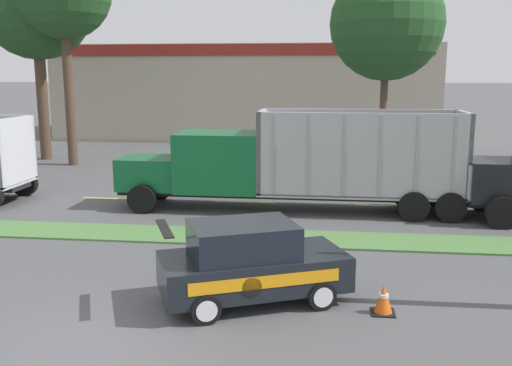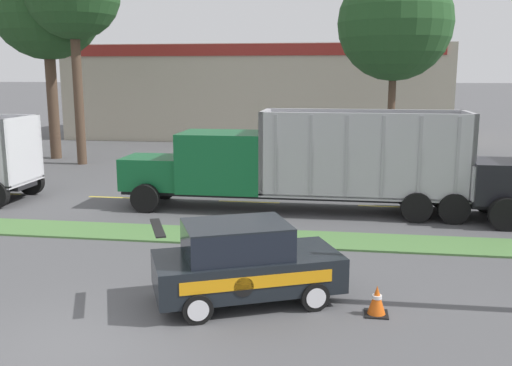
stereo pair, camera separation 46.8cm
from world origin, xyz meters
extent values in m
plane|color=#515154|center=(0.00, 0.00, 0.00)|extent=(600.00, 600.00, 0.00)
cube|color=#517F42|center=(0.00, 7.27, 0.03)|extent=(120.00, 1.78, 0.06)
cube|color=yellow|center=(-4.12, 12.16, 0.00)|extent=(2.40, 0.14, 0.01)
cube|color=yellow|center=(1.28, 12.16, 0.00)|extent=(2.40, 0.14, 0.01)
cube|color=yellow|center=(6.68, 12.16, 0.00)|extent=(2.40, 0.14, 0.01)
cube|color=silver|center=(-7.33, 10.96, 2.04)|extent=(0.16, 2.56, 2.53)
cylinder|color=black|center=(-7.85, 12.22, 0.54)|extent=(1.07, 0.30, 1.07)
cube|color=black|center=(2.94, 11.09, 0.60)|extent=(12.38, 1.29, 0.18)
cube|color=#146033|center=(-2.14, 11.09, 1.28)|extent=(2.21, 1.92, 1.17)
cube|color=#B7B7BC|center=(-3.28, 11.09, 1.28)|extent=(0.06, 1.64, 0.99)
cube|color=#146033|center=(0.47, 11.09, 1.76)|extent=(3.01, 2.34, 2.13)
cube|color=black|center=(-1.06, 11.09, 2.13)|extent=(0.04, 1.99, 0.96)
cylinder|color=silver|center=(2.07, 10.33, 2.65)|extent=(0.14, 0.14, 1.79)
cube|color=#ADADB2|center=(5.55, 11.09, 0.75)|extent=(7.17, 2.34, 0.12)
cube|color=#ADADB2|center=(2.05, 11.09, 2.20)|extent=(0.16, 2.34, 2.88)
cube|color=#ADADB2|center=(9.06, 11.09, 2.20)|extent=(0.16, 2.34, 2.88)
cube|color=#ADADB2|center=(5.55, 10.00, 2.20)|extent=(7.17, 0.16, 2.88)
cube|color=#ADADB2|center=(5.55, 12.18, 2.20)|extent=(7.17, 0.16, 2.88)
cube|color=#99999E|center=(2.57, 9.90, 2.20)|extent=(0.10, 0.04, 2.74)
cube|color=#99999E|center=(3.76, 9.90, 2.20)|extent=(0.10, 0.04, 2.74)
cube|color=#99999E|center=(4.96, 9.90, 2.20)|extent=(0.10, 0.04, 2.74)
cube|color=#99999E|center=(6.15, 9.90, 2.20)|extent=(0.10, 0.04, 2.74)
cube|color=#99999E|center=(7.35, 9.90, 2.20)|extent=(0.10, 0.04, 2.74)
cube|color=#99999E|center=(8.54, 9.90, 2.20)|extent=(0.10, 0.04, 2.74)
cylinder|color=black|center=(-2.14, 9.94, 0.51)|extent=(1.03, 0.30, 1.03)
cylinder|color=black|center=(-2.14, 12.24, 0.51)|extent=(1.03, 0.30, 1.03)
cylinder|color=black|center=(8.54, 9.94, 0.51)|extent=(1.03, 0.30, 1.03)
cylinder|color=black|center=(8.54, 12.24, 0.51)|extent=(1.03, 0.30, 1.03)
cylinder|color=black|center=(7.33, 9.94, 0.51)|extent=(1.03, 0.30, 1.03)
cylinder|color=black|center=(7.33, 12.24, 0.51)|extent=(1.03, 0.30, 1.03)
cube|color=black|center=(10.01, 10.53, 1.39)|extent=(1.86, 2.05, 1.35)
cube|color=#B7B7BC|center=(9.05, 10.53, 1.39)|extent=(0.06, 1.75, 1.15)
cylinder|color=black|center=(10.01, 9.30, 0.53)|extent=(1.06, 0.30, 1.06)
cylinder|color=black|center=(10.01, 11.76, 0.53)|extent=(1.06, 0.30, 1.06)
cube|color=black|center=(2.81, 2.46, 0.69)|extent=(4.40, 3.26, 0.76)
cube|color=black|center=(2.59, 2.37, 1.40)|extent=(2.66, 2.35, 0.67)
cube|color=black|center=(2.59, 2.37, 1.76)|extent=(2.66, 2.35, 0.04)
cube|color=black|center=(1.06, 1.71, 1.80)|extent=(0.76, 1.42, 0.03)
cube|color=orange|center=(3.18, 1.62, 0.76)|extent=(2.95, 1.28, 0.26)
cylinder|color=black|center=(2.90, 1.50, 0.69)|extent=(0.39, 0.17, 0.42)
cylinder|color=black|center=(4.30, 2.16, 0.31)|extent=(0.65, 0.43, 0.62)
cylinder|color=silver|center=(4.34, 2.06, 0.31)|extent=(0.40, 0.18, 0.43)
cylinder|color=black|center=(3.61, 3.76, 0.31)|extent=(0.65, 0.43, 0.62)
cylinder|color=silver|center=(3.57, 3.85, 0.31)|extent=(0.40, 0.18, 0.43)
cylinder|color=black|center=(2.02, 1.17, 0.31)|extent=(0.65, 0.43, 0.62)
cylinder|color=silver|center=(2.06, 1.08, 0.31)|extent=(0.40, 0.18, 0.43)
cylinder|color=black|center=(1.33, 2.77, 0.31)|extent=(0.65, 0.43, 0.62)
cylinder|color=silver|center=(1.28, 2.87, 0.31)|extent=(0.40, 0.18, 0.43)
cube|color=black|center=(5.59, 2.13, 0.01)|extent=(0.49, 0.49, 0.03)
cone|color=#EA5B14|center=(5.59, 2.13, 0.33)|extent=(0.37, 0.37, 0.60)
cylinder|color=white|center=(5.59, 2.13, 0.39)|extent=(0.21, 0.21, 0.07)
cube|color=#BCB29E|center=(-1.79, 36.82, 3.49)|extent=(28.08, 12.00, 6.99)
cube|color=maroon|center=(-1.79, 30.77, 6.54)|extent=(26.68, 0.10, 0.80)
cylinder|color=brown|center=(-9.36, 20.14, 3.90)|extent=(0.51, 0.51, 7.80)
cylinder|color=brown|center=(7.34, 21.64, 2.92)|extent=(0.39, 0.39, 5.84)
sphere|color=#234C23|center=(7.34, 21.64, 7.45)|extent=(5.86, 5.86, 5.86)
cylinder|color=brown|center=(-11.84, 21.98, 3.55)|extent=(0.62, 0.62, 7.10)
sphere|color=#234C23|center=(-11.84, 21.98, 8.85)|extent=(6.37, 6.37, 6.37)
camera|label=1|loc=(4.29, -9.29, 4.93)|focal=40.00mm
camera|label=2|loc=(4.75, -9.23, 4.93)|focal=40.00mm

